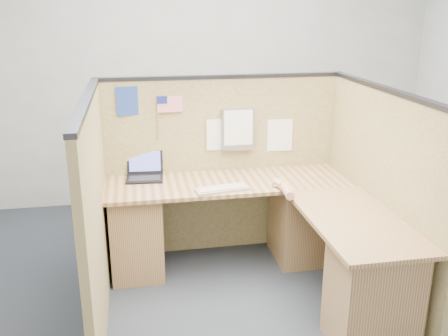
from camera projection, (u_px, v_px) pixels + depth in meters
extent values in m
plane|color=#21252F|center=(247.00, 308.00, 3.57)|extent=(5.00, 5.00, 0.00)
plane|color=#A4A8AA|center=(201.00, 72.00, 5.24)|extent=(5.00, 0.00, 5.00)
cube|color=olive|center=(222.00, 166.00, 4.27)|extent=(2.05, 0.05, 1.50)
cube|color=#232328|center=(222.00, 77.00, 4.03)|extent=(2.05, 0.06, 0.03)
cube|color=olive|center=(96.00, 216.00, 3.26)|extent=(0.05, 1.80, 1.50)
cube|color=#232328|center=(86.00, 100.00, 3.02)|extent=(0.06, 1.80, 0.03)
cube|color=olive|center=(380.00, 196.00, 3.60)|extent=(0.05, 1.80, 1.50)
cube|color=#232328|center=(391.00, 91.00, 3.36)|extent=(0.06, 1.80, 0.03)
cube|color=brown|center=(229.00, 183.00, 3.98)|extent=(1.95, 0.60, 0.03)
cube|color=brown|center=(355.00, 221.00, 3.28)|extent=(0.60, 1.15, 0.03)
cube|color=brown|center=(137.00, 232.00, 3.96)|extent=(0.40, 0.50, 0.70)
cube|color=brown|center=(299.00, 219.00, 4.19)|extent=(0.40, 0.50, 0.70)
cube|color=brown|center=(373.00, 296.00, 3.09)|extent=(0.50, 0.40, 0.70)
cube|color=black|center=(145.00, 179.00, 4.00)|extent=(0.31, 0.24, 0.02)
cube|color=black|center=(144.00, 161.00, 4.10)|extent=(0.29, 0.08, 0.20)
cube|color=#3E4694|center=(144.00, 162.00, 4.09)|extent=(0.26, 0.06, 0.16)
cube|color=gray|center=(222.00, 189.00, 3.77)|extent=(0.42, 0.21, 0.02)
cube|color=silver|center=(222.00, 188.00, 3.76)|extent=(0.38, 0.17, 0.01)
ellipsoid|color=silver|center=(278.00, 184.00, 3.84)|extent=(0.10, 0.06, 0.04)
ellipsoid|color=tan|center=(279.00, 182.00, 3.83)|extent=(0.08, 0.10, 0.04)
cylinder|color=tan|center=(281.00, 185.00, 3.79)|extent=(0.06, 0.04, 0.06)
cylinder|color=tan|center=(287.00, 191.00, 3.67)|extent=(0.09, 0.24, 0.07)
cube|color=navy|center=(127.00, 101.00, 3.92)|extent=(0.17, 0.02, 0.23)
cylinder|color=olive|center=(158.00, 118.00, 4.00)|extent=(0.01, 0.01, 0.36)
cube|color=red|center=(170.00, 104.00, 3.98)|extent=(0.20, 0.00, 0.13)
cube|color=navy|center=(162.00, 100.00, 3.96)|extent=(0.08, 0.00, 0.06)
cube|color=slate|center=(238.00, 130.00, 4.14)|extent=(0.27, 0.05, 0.35)
cube|color=white|center=(238.00, 128.00, 4.11)|extent=(0.24, 0.01, 0.29)
cube|color=white|center=(219.00, 135.00, 4.14)|extent=(0.21, 0.02, 0.26)
cube|color=white|center=(280.00, 135.00, 4.25)|extent=(0.22, 0.02, 0.28)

